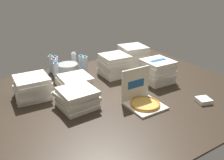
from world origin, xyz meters
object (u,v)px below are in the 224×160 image
object	(u,v)px
pizza_stack_right_mid	(77,98)
water_bottle_5	(85,65)
water_bottle_6	(56,71)
water_bottle_4	(54,67)
pizza_stack_center_near	(32,88)
water_bottle_0	(51,64)
pizza_stack_right_near	(157,71)
water_bottle_1	(56,65)
pizza_stack_left_mid	(133,57)
water_bottle_2	(82,63)
napkin_pile	(204,100)
water_bottle_3	(74,61)
open_pizza_box	(143,99)
pizza_stack_right_far	(75,83)
pizza_stack_left_near	(114,65)
ice_bucket	(68,70)

from	to	relation	value
pizza_stack_right_mid	water_bottle_5	xyz separation A→B (m)	(0.49, 0.81, 0.02)
water_bottle_6	water_bottle_4	bearing A→B (deg)	79.06
pizza_stack_center_near	water_bottle_0	distance (m)	0.78
pizza_stack_right_near	water_bottle_1	distance (m)	1.40
pizza_stack_left_mid	water_bottle_0	distance (m)	1.20
water_bottle_2	napkin_pile	world-z (taller)	water_bottle_2
water_bottle_5	water_bottle_3	bearing A→B (deg)	106.05
pizza_stack_center_near	napkin_pile	bearing A→B (deg)	-35.13
open_pizza_box	napkin_pile	size ratio (longest dim) A/B	2.65
water_bottle_0	water_bottle_3	xyz separation A→B (m)	(0.33, -0.05, 0.00)
pizza_stack_left_mid	pizza_stack_right_far	bearing A→B (deg)	-167.10
water_bottle_6	pizza_stack_left_near	bearing A→B (deg)	-18.44
pizza_stack_right_far	napkin_pile	bearing A→B (deg)	-44.89
pizza_stack_right_mid	water_bottle_1	size ratio (longest dim) A/B	1.61
pizza_stack_right_mid	pizza_stack_left_mid	bearing A→B (deg)	28.57
pizza_stack_right_far	pizza_stack_left_near	bearing A→B (deg)	10.70
pizza_stack_center_near	pizza_stack_right_far	bearing A→B (deg)	-4.37
pizza_stack_center_near	water_bottle_4	distance (m)	0.66
open_pizza_box	pizza_stack_center_near	bearing A→B (deg)	140.42
pizza_stack_left_near	pizza_stack_left_mid	size ratio (longest dim) A/B	0.96
water_bottle_1	water_bottle_2	world-z (taller)	same
pizza_stack_left_mid	ice_bucket	xyz separation A→B (m)	(-0.95, 0.21, -0.08)
open_pizza_box	water_bottle_1	world-z (taller)	open_pizza_box
ice_bucket	water_bottle_5	world-z (taller)	water_bottle_5
water_bottle_0	water_bottle_1	distance (m)	0.08
water_bottle_2	water_bottle_1	bearing A→B (deg)	156.19
pizza_stack_right_near	water_bottle_3	bearing A→B (deg)	126.20
ice_bucket	water_bottle_0	bearing A→B (deg)	124.48
pizza_stack_center_near	pizza_stack_right_near	distance (m)	1.53
pizza_stack_left_mid	water_bottle_5	bearing A→B (deg)	167.57
pizza_stack_left_near	pizza_stack_right_near	distance (m)	0.59
open_pizza_box	pizza_stack_right_near	size ratio (longest dim) A/B	0.97
pizza_stack_center_near	pizza_stack_right_near	world-z (taller)	pizza_stack_right_near
ice_bucket	water_bottle_4	world-z (taller)	water_bottle_4
pizza_stack_right_mid	water_bottle_6	distance (m)	0.78
pizza_stack_left_near	water_bottle_2	xyz separation A→B (m)	(-0.33, 0.36, -0.02)
water_bottle_1	napkin_pile	world-z (taller)	water_bottle_1
open_pizza_box	water_bottle_6	world-z (taller)	open_pizza_box
water_bottle_6	pizza_stack_right_mid	bearing A→B (deg)	-93.99
water_bottle_3	water_bottle_6	size ratio (longest dim) A/B	1.00
ice_bucket	water_bottle_4	xyz separation A→B (m)	(-0.16, 0.09, 0.04)
water_bottle_0	napkin_pile	distance (m)	2.06
ice_bucket	water_bottle_1	xyz separation A→B (m)	(-0.11, 0.17, 0.04)
open_pizza_box	pizza_stack_left_mid	distance (m)	1.15
water_bottle_2	water_bottle_5	bearing A→B (deg)	-74.78
ice_bucket	water_bottle_3	world-z (taller)	water_bottle_3
water_bottle_0	water_bottle_4	bearing A→B (deg)	-90.76
water_bottle_4	water_bottle_5	bearing A→B (deg)	-20.05
pizza_stack_left_near	water_bottle_6	size ratio (longest dim) A/B	1.56
ice_bucket	pizza_stack_left_mid	bearing A→B (deg)	-12.66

